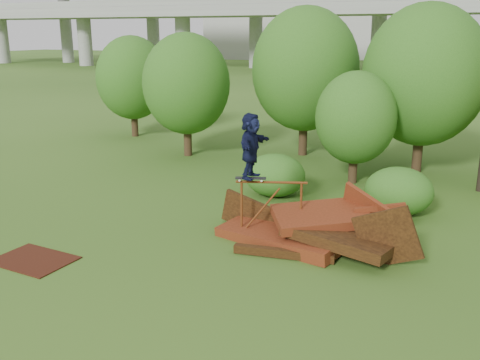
% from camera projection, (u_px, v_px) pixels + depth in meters
% --- Properties ---
extents(ground, '(240.00, 240.00, 0.00)m').
position_uv_depth(ground, '(236.00, 273.00, 12.09)').
color(ground, '#2D5116').
rests_on(ground, ground).
extents(scrap_pile, '(5.67, 3.08, 1.85)m').
position_uv_depth(scrap_pile, '(311.00, 230.00, 13.74)').
color(scrap_pile, '#4C200D').
rests_on(scrap_pile, ground).
extents(grind_rail, '(1.76, 0.70, 1.55)m').
position_uv_depth(grind_rail, '(271.00, 199.00, 13.94)').
color(grind_rail, '#642F0F').
rests_on(grind_rail, ground).
extents(skateboard, '(0.82, 0.47, 0.08)m').
position_uv_depth(skateboard, '(251.00, 178.00, 13.83)').
color(skateboard, black).
rests_on(skateboard, grind_rail).
extents(skater, '(0.56, 1.59, 1.69)m').
position_uv_depth(skater, '(251.00, 146.00, 13.60)').
color(skater, '#101433').
rests_on(skater, skateboard).
extents(flat_plate, '(1.92, 1.43, 0.03)m').
position_uv_depth(flat_plate, '(34.00, 260.00, 12.77)').
color(flat_plate, '#38160C').
rests_on(flat_plate, ground).
extents(tree_0, '(3.75, 3.75, 5.29)m').
position_uv_depth(tree_0, '(186.00, 84.00, 22.80)').
color(tree_0, black).
rests_on(tree_0, ground).
extents(tree_1, '(4.57, 4.57, 6.36)m').
position_uv_depth(tree_1, '(305.00, 69.00, 22.75)').
color(tree_1, black).
rests_on(tree_1, ground).
extents(tree_2, '(2.84, 2.84, 4.01)m').
position_uv_depth(tree_2, '(356.00, 118.00, 18.73)').
color(tree_2, black).
rests_on(tree_2, ground).
extents(tree_3, '(4.58, 4.58, 6.36)m').
position_uv_depth(tree_3, '(425.00, 75.00, 19.81)').
color(tree_3, black).
rests_on(tree_3, ground).
extents(tree_6, '(3.67, 3.67, 5.13)m').
position_uv_depth(tree_6, '(132.00, 78.00, 27.20)').
color(tree_6, black).
rests_on(tree_6, ground).
extents(shrub_left, '(2.04, 1.88, 1.41)m').
position_uv_depth(shrub_left, '(275.00, 175.00, 17.65)').
color(shrub_left, '#245316').
rests_on(shrub_left, ground).
extents(shrub_right, '(2.01, 1.85, 1.43)m').
position_uv_depth(shrub_right, '(399.00, 191.00, 15.87)').
color(shrub_right, '#245316').
rests_on(shrub_right, ground).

